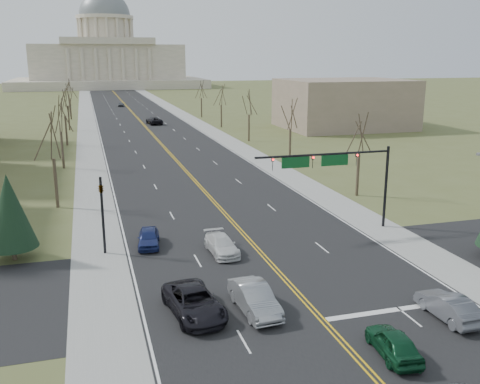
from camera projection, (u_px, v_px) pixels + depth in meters
ground at (315, 313)px, 31.47m from camera, size 600.00×600.00×0.00m
road at (136, 117)px, 133.89m from camera, size 20.00×380.00×0.01m
cross_road at (280, 274)px, 37.06m from camera, size 120.00×14.00×0.01m
sidewalk_left at (87, 118)px, 130.66m from camera, size 4.00×380.00×0.03m
sidewalk_right at (183, 115)px, 137.11m from camera, size 4.00×380.00×0.03m
center_line at (136, 116)px, 133.89m from camera, size 0.42×380.00×0.01m
edge_line_left at (96, 118)px, 131.25m from camera, size 0.15×380.00×0.01m
edge_line_right at (175, 115)px, 136.52m from camera, size 0.15×380.00×0.01m
stop_bar at (399, 309)px, 31.88m from camera, size 9.50×0.50×0.01m
capitol at (107, 57)px, 260.66m from camera, size 90.00×60.00×50.00m
signal_mast at (334, 166)px, 44.62m from camera, size 12.12×0.44×7.20m
signal_left at (102, 207)px, 40.03m from camera, size 0.32×0.36×6.00m
tree_r_0 at (360, 135)px, 56.37m from camera, size 3.74×3.74×8.50m
tree_l_0 at (52, 138)px, 51.66m from camera, size 3.96×3.96×9.00m
tree_r_1 at (291, 116)px, 74.99m from camera, size 3.74×3.74×8.50m
tree_l_1 at (60, 117)px, 70.29m from camera, size 3.96×3.96×9.00m
tree_r_2 at (249, 104)px, 93.61m from camera, size 3.74×3.74×8.50m
tree_l_2 at (64, 104)px, 88.91m from camera, size 3.96×3.96×9.00m
tree_r_3 at (221, 96)px, 112.24m from camera, size 3.74×3.74×8.50m
tree_l_3 at (67, 96)px, 107.53m from camera, size 3.96×3.96×9.00m
tree_r_4 at (201, 90)px, 130.86m from camera, size 3.74×3.74×8.50m
tree_l_4 at (69, 90)px, 126.15m from camera, size 3.96×3.96×9.00m
conifer_l at (10, 211)px, 38.75m from camera, size 3.64×3.64×6.50m
bldg_right_mass at (344, 104)px, 111.76m from camera, size 25.00×20.00×10.00m
car_nb_inner_lead at (394, 343)px, 26.78m from camera, size 2.06×4.23×1.39m
car_nb_outer_lead at (448, 306)px, 30.62m from camera, size 1.64×4.51×1.48m
car_sb_inner_lead at (255, 298)px, 31.41m from camera, size 2.08×5.12×1.65m
car_sb_outer_lead at (194, 302)px, 31.01m from camera, size 3.35×5.98×1.58m
car_sb_inner_second at (222, 245)px, 40.76m from camera, size 2.12×4.74×1.35m
car_sb_outer_second at (149, 238)px, 42.31m from camera, size 2.20×4.30×1.40m
car_far_nb at (154, 121)px, 118.41m from camera, size 3.40×6.14×1.63m
car_far_sb at (121, 104)px, 160.43m from camera, size 1.90×4.05×1.34m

